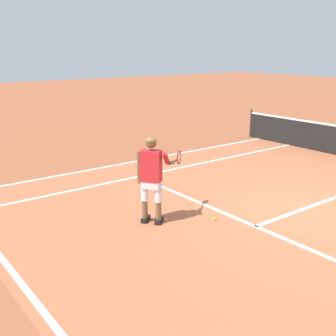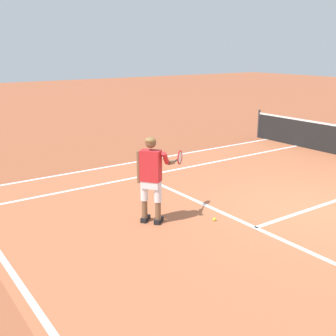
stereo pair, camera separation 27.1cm
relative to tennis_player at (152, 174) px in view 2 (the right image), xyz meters
name	(u,v)px [view 2 (the right image)]	position (x,y,z in m)	size (l,w,h in m)	color
ground_plane	(310,209)	(1.37, 3.12, -0.99)	(80.00, 80.00, 0.00)	#9E5133
court_inner_surface	(292,216)	(1.37, 2.52, -0.99)	(10.98, 11.08, 0.00)	#B2603D
line_baseline	(32,303)	(1.37, -2.82, -0.99)	(10.98, 0.10, 0.01)	white
line_service	(255,228)	(1.37, 1.46, -0.99)	(8.23, 0.10, 0.01)	white
line_singles_left	(174,170)	(-2.74, 2.52, -0.99)	(0.10, 10.68, 0.01)	white
line_doubles_left	(148,160)	(-4.12, 2.52, -0.99)	(0.10, 10.68, 0.01)	white
tennis_player	(152,174)	(0.00, 0.00, 0.00)	(0.63, 1.21, 1.71)	black
tennis_ball_near_feet	(214,219)	(0.67, 1.04, -0.96)	(0.07, 0.07, 0.07)	#CCE02D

